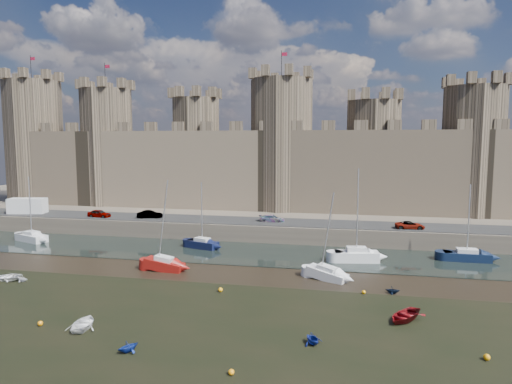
# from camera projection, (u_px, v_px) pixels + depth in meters

# --- Properties ---
(ground) EXTENTS (160.00, 160.00, 0.00)m
(ground) POSITION_uv_depth(u_px,v_px,m) (167.00, 325.00, 36.79)
(ground) COLOR black
(ground) RESTS_ON ground
(seaweed_patch) EXTENTS (70.00, 34.00, 0.01)m
(seaweed_patch) POSITION_uv_depth(u_px,v_px,m) (132.00, 359.00, 30.95)
(seaweed_patch) COLOR black
(seaweed_patch) RESTS_ON ground
(water_channel) EXTENTS (160.00, 12.00, 0.08)m
(water_channel) POSITION_uv_depth(u_px,v_px,m) (238.00, 253.00, 60.13)
(water_channel) COLOR black
(water_channel) RESTS_ON ground
(quay) EXTENTS (160.00, 60.00, 2.50)m
(quay) POSITION_uv_depth(u_px,v_px,m) (280.00, 206.00, 95.02)
(quay) COLOR #4C443A
(quay) RESTS_ON ground
(road) EXTENTS (160.00, 7.00, 0.10)m
(road) POSITION_uv_depth(u_px,v_px,m) (254.00, 221.00, 69.58)
(road) COLOR black
(road) RESTS_ON quay
(castle) EXTENTS (108.50, 11.00, 29.00)m
(castle) POSITION_uv_depth(u_px,v_px,m) (267.00, 158.00, 82.31)
(castle) COLOR #42382B
(castle) RESTS_ON quay
(car_0) EXTENTS (3.88, 1.87, 1.28)m
(car_0) POSITION_uv_depth(u_px,v_px,m) (99.00, 214.00, 72.99)
(car_0) COLOR gray
(car_0) RESTS_ON quay
(car_1) EXTENTS (4.09, 2.26, 1.28)m
(car_1) POSITION_uv_depth(u_px,v_px,m) (150.00, 214.00, 72.13)
(car_1) COLOR gray
(car_1) RESTS_ON quay
(car_2) EXTENTS (3.77, 1.56, 1.09)m
(car_2) POSITION_uv_depth(u_px,v_px,m) (272.00, 219.00, 68.94)
(car_2) COLOR gray
(car_2) RESTS_ON quay
(car_3) EXTENTS (4.13, 2.20, 1.11)m
(car_3) POSITION_uv_depth(u_px,v_px,m) (410.00, 225.00, 63.34)
(car_3) COLOR gray
(car_3) RESTS_ON quay
(van) EXTENTS (6.32, 3.50, 2.60)m
(van) POSITION_uv_depth(u_px,v_px,m) (27.00, 206.00, 76.82)
(van) COLOR silver
(van) RESTS_ON quay
(sailboat_0) EXTENTS (5.46, 3.61, 9.52)m
(sailboat_0) POSITION_uv_depth(u_px,v_px,m) (32.00, 237.00, 66.74)
(sailboat_0) COLOR silver
(sailboat_0) RESTS_ON ground
(sailboat_1) EXTENTS (4.86, 3.07, 9.08)m
(sailboat_1) POSITION_uv_depth(u_px,v_px,m) (202.00, 243.00, 62.57)
(sailboat_1) COLOR black
(sailboat_1) RESTS_ON ground
(sailboat_2) EXTENTS (5.55, 2.90, 11.39)m
(sailboat_2) POSITION_uv_depth(u_px,v_px,m) (356.00, 255.00, 55.61)
(sailboat_2) COLOR white
(sailboat_2) RESTS_ON ground
(sailboat_3) EXTENTS (5.42, 2.20, 9.43)m
(sailboat_3) POSITION_uv_depth(u_px,v_px,m) (467.00, 255.00, 56.03)
(sailboat_3) COLOR #0D1931
(sailboat_3) RESTS_ON ground
(sailboat_4) EXTENTS (4.56, 2.01, 10.43)m
(sailboat_4) POSITION_uv_depth(u_px,v_px,m) (164.00, 264.00, 52.06)
(sailboat_4) COLOR maroon
(sailboat_4) RESTS_ON ground
(sailboat_5) EXTENTS (4.68, 3.31, 9.41)m
(sailboat_5) POSITION_uv_depth(u_px,v_px,m) (327.00, 273.00, 48.67)
(sailboat_5) COLOR white
(sailboat_5) RESTS_ON ground
(dinghy_1) EXTENTS (1.96, 2.01, 0.80)m
(dinghy_1) POSITION_uv_depth(u_px,v_px,m) (128.00, 347.00, 31.92)
(dinghy_1) COLOR navy
(dinghy_1) RESTS_ON ground
(dinghy_2) EXTENTS (2.90, 3.58, 0.66)m
(dinghy_2) POSITION_uv_depth(u_px,v_px,m) (84.00, 323.00, 36.21)
(dinghy_2) COLOR silver
(dinghy_2) RESTS_ON ground
(dinghy_3) EXTENTS (1.34, 1.17, 0.68)m
(dinghy_3) POSITION_uv_depth(u_px,v_px,m) (22.00, 279.00, 47.77)
(dinghy_3) COLOR silver
(dinghy_3) RESTS_ON ground
(dinghy_4) EXTENTS (4.13, 4.37, 0.74)m
(dinghy_4) POSITION_uv_depth(u_px,v_px,m) (404.00, 317.00, 37.50)
(dinghy_4) COLOR maroon
(dinghy_4) RESTS_ON ground
(dinghy_5) EXTENTS (2.08, 2.13, 0.85)m
(dinghy_5) POSITION_uv_depth(u_px,v_px,m) (312.00, 339.00, 33.11)
(dinghy_5) COLOR navy
(dinghy_5) RESTS_ON ground
(dinghy_6) EXTENTS (3.12, 2.31, 0.62)m
(dinghy_6) POSITION_uv_depth(u_px,v_px,m) (7.00, 277.00, 48.39)
(dinghy_6) COLOR silver
(dinghy_6) RESTS_ON ground
(dinghy_7) EXTENTS (1.69, 1.58, 0.72)m
(dinghy_7) POSITION_uv_depth(u_px,v_px,m) (392.00, 290.00, 44.16)
(dinghy_7) COLOR black
(dinghy_7) RESTS_ON ground
(buoy_1) EXTENTS (0.46, 0.46, 0.46)m
(buoy_1) POSITION_uv_depth(u_px,v_px,m) (220.00, 290.00, 44.66)
(buoy_1) COLOR #F79B0B
(buoy_1) RESTS_ON ground
(buoy_2) EXTENTS (0.40, 0.40, 0.40)m
(buoy_2) POSITION_uv_depth(u_px,v_px,m) (231.00, 372.00, 28.84)
(buoy_2) COLOR orange
(buoy_2) RESTS_ON ground
(buoy_3) EXTENTS (0.38, 0.38, 0.38)m
(buoy_3) POSITION_uv_depth(u_px,v_px,m) (364.00, 292.00, 44.08)
(buoy_3) COLOR #FFA50B
(buoy_3) RESTS_ON ground
(buoy_4) EXTENTS (0.42, 0.42, 0.42)m
(buoy_4) POSITION_uv_depth(u_px,v_px,m) (40.00, 323.00, 36.49)
(buoy_4) COLOR orange
(buoy_4) RESTS_ON ground
(buoy_5) EXTENTS (0.45, 0.45, 0.45)m
(buoy_5) POSITION_uv_depth(u_px,v_px,m) (487.00, 357.00, 30.77)
(buoy_5) COLOR orange
(buoy_5) RESTS_ON ground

